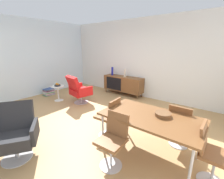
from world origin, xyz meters
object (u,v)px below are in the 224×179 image
(dining_chair_front_left, at_px, (113,138))
(magazine_stack, at_px, (49,92))
(dining_table, at_px, (151,118))
(dining_chair_near_window, at_px, (109,116))
(wooden_bowl_on_table, at_px, (163,114))
(dining_chair_back_right, at_px, (180,124))
(vase_sculptural_dark, at_px, (112,71))
(armchair_black_shell, at_px, (14,132))
(vase_cobalt, at_px, (125,73))
(dining_chair_far_end, at_px, (211,152))
(sideboard, at_px, (123,84))
(side_table_round, at_px, (58,92))
(lounge_chair_red, at_px, (79,90))
(fruit_bowl, at_px, (57,85))

(dining_chair_front_left, distance_m, magazine_stack, 4.37)
(dining_table, distance_m, dining_chair_near_window, 0.92)
(wooden_bowl_on_table, relative_size, dining_chair_back_right, 0.30)
(vase_sculptural_dark, xyz_separation_m, armchair_black_shell, (1.04, -4.02, -0.41))
(wooden_bowl_on_table, xyz_separation_m, dining_chair_front_left, (-0.51, -0.68, -0.30))
(vase_cobalt, distance_m, vase_sculptural_dark, 0.60)
(dining_chair_far_end, distance_m, armchair_black_shell, 3.03)
(sideboard, bearing_deg, side_table_round, -125.67)
(dining_chair_near_window, xyz_separation_m, magazine_stack, (-3.63, 0.72, -0.34))
(dining_table, distance_m, side_table_round, 3.76)
(wooden_bowl_on_table, relative_size, dining_chair_far_end, 0.30)
(vase_sculptural_dark, bearing_deg, sideboard, -0.20)
(vase_cobalt, bearing_deg, vase_sculptural_dark, 180.00)
(wooden_bowl_on_table, xyz_separation_m, lounge_chair_red, (-3.07, 0.78, -0.30))
(vase_sculptural_dark, height_order, magazine_stack, vase_sculptural_dark)
(vase_cobalt, bearing_deg, dining_chair_near_window, -62.92)
(wooden_bowl_on_table, height_order, dining_chair_far_end, dining_chair_far_end)
(dining_chair_far_end, bearing_deg, dining_chair_near_window, 179.89)
(sideboard, xyz_separation_m, vase_cobalt, (0.07, 0.00, 0.43))
(sideboard, bearing_deg, dining_chair_near_window, -61.67)
(dining_table, height_order, magazine_stack, dining_table)
(wooden_bowl_on_table, xyz_separation_m, dining_chair_near_window, (-1.05, -0.12, -0.30))
(vase_sculptural_dark, relative_size, fruit_bowl, 1.59)
(dining_chair_near_window, relative_size, dining_chair_front_left, 1.00)
(dining_chair_front_left, relative_size, lounge_chair_red, 0.90)
(vase_sculptural_dark, distance_m, dining_chair_front_left, 4.01)
(fruit_bowl, bearing_deg, armchair_black_shell, -47.04)
(vase_sculptural_dark, xyz_separation_m, fruit_bowl, (-0.88, -1.97, -0.32))
(wooden_bowl_on_table, distance_m, dining_chair_near_window, 1.10)
(dining_table, bearing_deg, wooden_bowl_on_table, 37.08)
(dining_chair_near_window, bearing_deg, side_table_round, 167.63)
(sideboard, bearing_deg, armchair_black_shell, -82.84)
(vase_sculptural_dark, height_order, wooden_bowl_on_table, vase_sculptural_dark)
(sideboard, bearing_deg, dining_chair_far_end, -39.17)
(dining_chair_near_window, bearing_deg, sideboard, 118.33)
(sideboard, relative_size, dining_table, 1.00)
(vase_sculptural_dark, relative_size, dining_chair_front_left, 0.37)
(side_table_round, bearing_deg, dining_chair_back_right, -0.84)
(vase_sculptural_dark, xyz_separation_m, dining_chair_front_left, (2.46, -3.14, -0.41))
(dining_chair_far_end, relative_size, lounge_chair_red, 0.90)
(dining_chair_front_left, height_order, lounge_chair_red, lounge_chair_red)
(dining_chair_front_left, relative_size, fruit_bowl, 4.28)
(dining_chair_near_window, bearing_deg, wooden_bowl_on_table, 6.27)
(armchair_black_shell, relative_size, fruit_bowl, 4.73)
(dining_chair_front_left, height_order, fruit_bowl, dining_chair_front_left)
(dining_chair_near_window, bearing_deg, dining_chair_far_end, -0.11)
(dining_table, distance_m, fruit_bowl, 3.74)
(dining_chair_back_right, distance_m, side_table_round, 4.04)
(dining_chair_front_left, bearing_deg, vase_cobalt, 120.55)
(wooden_bowl_on_table, xyz_separation_m, dining_chair_back_right, (0.19, 0.44, -0.30))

